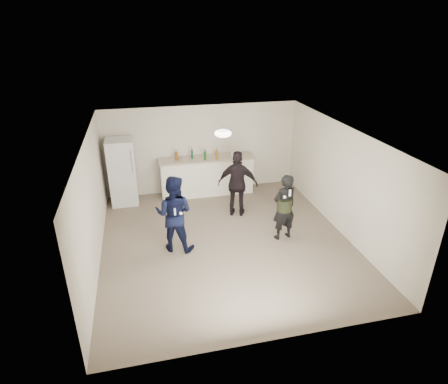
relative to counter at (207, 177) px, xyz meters
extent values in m
plane|color=#6B5B4C|center=(-0.07, -2.67, -0.53)|extent=(6.00, 6.00, 0.00)
plane|color=silver|center=(-0.07, -2.67, 1.98)|extent=(6.00, 6.00, 0.00)
plane|color=beige|center=(-0.07, 0.33, 0.72)|extent=(6.00, 0.00, 6.00)
plane|color=beige|center=(-0.07, -5.67, 0.72)|extent=(6.00, 0.00, 6.00)
plane|color=beige|center=(-2.82, -2.67, 0.72)|extent=(0.00, 6.00, 6.00)
plane|color=beige|center=(2.68, -2.67, 0.72)|extent=(0.00, 6.00, 6.00)
cube|color=white|center=(0.00, 0.00, 0.00)|extent=(2.60, 0.56, 1.05)
cube|color=#BEA893|center=(0.00, 0.00, 0.55)|extent=(2.68, 0.64, 0.04)
cube|color=white|center=(-2.31, -0.07, 0.38)|extent=(0.70, 0.70, 1.80)
cylinder|color=silver|center=(-2.03, -0.44, 0.78)|extent=(0.02, 0.02, 0.60)
ellipsoid|color=white|center=(-0.07, -2.37, 1.93)|extent=(0.36, 0.36, 0.16)
cylinder|color=#BABBBF|center=(-0.74, -0.10, 0.65)|extent=(0.08, 0.08, 0.17)
imported|color=#0E153D|center=(-1.21, -2.69, 0.33)|extent=(1.01, 0.91, 1.71)
imported|color=black|center=(1.24, -2.80, 0.26)|extent=(0.64, 0.48, 1.57)
cylinder|color=#293417|center=(1.24, -2.80, 0.32)|extent=(0.34, 0.34, 0.28)
imported|color=black|center=(0.52, -1.45, 0.33)|extent=(1.09, 0.75, 1.71)
cube|color=silver|center=(-1.21, -2.97, 0.53)|extent=(0.04, 0.04, 0.15)
sphere|color=white|center=(-1.09, -2.94, 0.45)|extent=(0.07, 0.07, 0.07)
cube|color=white|center=(1.24, -3.05, 0.72)|extent=(0.04, 0.04, 0.15)
sphere|color=white|center=(1.14, -3.02, 0.62)|extent=(0.07, 0.07, 0.07)
cylinder|color=brown|center=(-0.84, 0.01, 0.67)|extent=(0.08, 0.08, 0.22)
cylinder|color=#134323|center=(-0.40, 0.02, 0.69)|extent=(0.06, 0.06, 0.25)
cylinder|color=#164D1B|center=(-0.06, -0.15, 0.68)|extent=(0.07, 0.07, 0.24)
cylinder|color=#8B5A14|center=(0.26, -0.17, 0.68)|extent=(0.07, 0.07, 0.23)
cylinder|color=silver|center=(0.74, 0.03, 0.66)|extent=(0.07, 0.07, 0.19)
camera|label=1|loc=(-1.76, -9.77, 4.06)|focal=30.00mm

